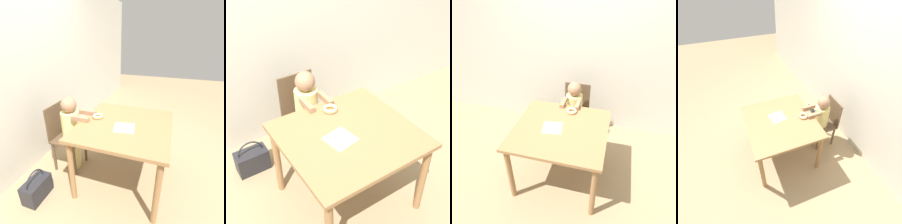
% 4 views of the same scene
% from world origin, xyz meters
% --- Properties ---
extents(ground_plane, '(12.00, 12.00, 0.00)m').
position_xyz_m(ground_plane, '(0.00, 0.00, 0.00)').
color(ground_plane, '#997F5B').
extents(wall_back, '(8.00, 0.05, 2.50)m').
position_xyz_m(wall_back, '(0.00, 1.25, 1.25)').
color(wall_back, beige).
rests_on(wall_back, ground_plane).
extents(dining_table, '(1.04, 0.98, 0.77)m').
position_xyz_m(dining_table, '(0.00, 0.00, 0.66)').
color(dining_table, olive).
rests_on(dining_table, ground_plane).
extents(chair, '(0.37, 0.36, 0.87)m').
position_xyz_m(chair, '(-0.00, 0.80, 0.45)').
color(chair, brown).
rests_on(chair, ground_plane).
extents(child_figure, '(0.24, 0.42, 0.99)m').
position_xyz_m(child_figure, '(-0.00, 0.69, 0.52)').
color(child_figure, '#E0D17F').
rests_on(child_figure, ground_plane).
extents(donut, '(0.13, 0.13, 0.03)m').
position_xyz_m(donut, '(0.05, 0.34, 0.79)').
color(donut, tan).
rests_on(donut, dining_table).
extents(napkin, '(0.24, 0.24, 0.00)m').
position_xyz_m(napkin, '(-0.09, -0.02, 0.77)').
color(napkin, white).
rests_on(napkin, dining_table).
extents(handbag, '(0.32, 0.17, 0.36)m').
position_xyz_m(handbag, '(-0.59, 0.82, 0.12)').
color(handbag, '#232328').
rests_on(handbag, ground_plane).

